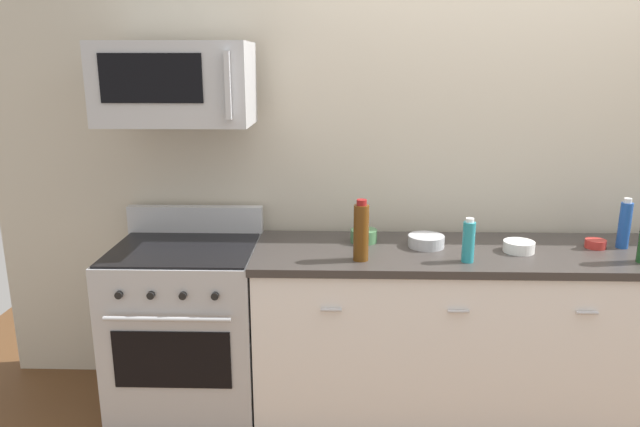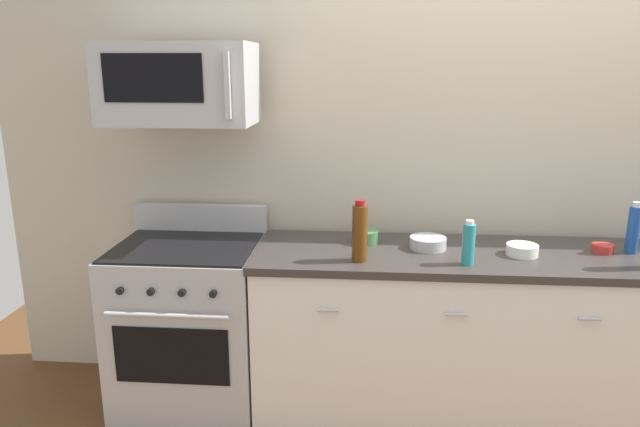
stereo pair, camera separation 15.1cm
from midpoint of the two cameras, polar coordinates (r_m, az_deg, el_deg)
name	(u,v)px [view 2 (the right image)]	position (r m, az deg, el deg)	size (l,w,h in m)	color
ground_plane	(496,414)	(3.50, 18.08, -18.18)	(6.81, 6.81, 0.00)	brown
back_wall	(499,156)	(3.41, 18.32, 5.34)	(5.68, 0.10, 2.70)	beige
counter_unit	(503,337)	(3.28, 18.72, -11.38)	(2.59, 0.66, 0.92)	white
range_oven	(191,324)	(3.30, -11.24, -10.55)	(0.76, 0.69, 1.07)	#B7BABF
microwave	(179,84)	(3.04, -12.21, 12.31)	(0.74, 0.44, 0.40)	#B7BABF
bottle_wine_amber	(360,232)	(2.80, 5.46, -1.86)	(0.07, 0.07, 0.30)	#59330F
bottle_dish_soap	(469,244)	(2.86, 15.81, -2.86)	(0.06, 0.06, 0.22)	teal
bottle_soda_blue	(633,229)	(3.35, 29.48, -1.33)	(0.06, 0.06, 0.26)	#1E4CA5
bowl_green_glaze	(366,236)	(3.12, 5.87, -2.23)	(0.14, 0.14, 0.07)	#477A4C
bowl_white_ceramic	(522,249)	(3.10, 20.50, -3.33)	(0.16, 0.16, 0.06)	white
bowl_red_small	(603,248)	(3.31, 27.12, -3.03)	(0.11, 0.11, 0.04)	#B72D28
bowl_steel_prep	(428,242)	(3.07, 11.91, -2.80)	(0.19, 0.19, 0.06)	#B2B5BA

